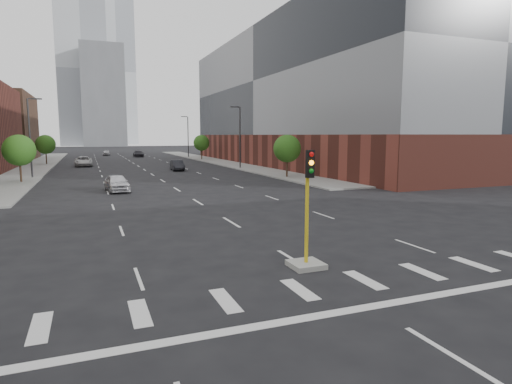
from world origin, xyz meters
TOP-DOWN VIEW (x-y plane):
  - sidewalk_left_far at (-15.00, 74.00)m, footprint 5.00×92.00m
  - sidewalk_right_far at (15.00, 74.00)m, footprint 5.00×92.00m
  - building_right_main at (29.50, 60.00)m, footprint 24.00×70.00m
  - tower_left at (-8.00, 220.00)m, footprint 22.00×22.00m
  - tower_right at (10.00, 260.00)m, footprint 20.00×20.00m
  - tower_mid at (0.00, 200.00)m, footprint 18.00×18.00m
  - median_traffic_signal at (0.00, 8.97)m, footprint 1.20×1.20m
  - streetlight_right_a at (13.41, 55.00)m, footprint 1.60×0.22m
  - streetlight_right_b at (13.41, 90.00)m, footprint 1.60×0.22m
  - streetlight_left at (-13.41, 50.00)m, footprint 1.60×0.22m
  - tree_left_near at (-14.00, 45.00)m, footprint 3.20×3.20m
  - tree_left_far at (-14.00, 75.00)m, footprint 3.20×3.20m
  - tree_right_near at (14.00, 40.00)m, footprint 3.20×3.20m
  - tree_right_far at (14.00, 80.00)m, footprint 3.20×3.20m
  - car_near_left at (-5.19, 34.52)m, footprint 2.24×4.60m
  - car_mid_right at (4.16, 55.18)m, footprint 1.80×4.54m
  - car_far_left at (-8.17, 68.62)m, footprint 2.63×5.67m
  - car_deep_right at (3.29, 96.36)m, footprint 2.23×5.19m
  - car_distant at (-3.29, 105.98)m, footprint 1.91×4.10m

SIDE VIEW (x-z plane):
  - sidewalk_left_far at x=-15.00m, z-range 0.00..0.15m
  - sidewalk_right_far at x=15.00m, z-range 0.00..0.15m
  - car_distant at x=-3.29m, z-range 0.00..1.36m
  - car_mid_right at x=4.16m, z-range 0.00..1.47m
  - car_deep_right at x=3.29m, z-range 0.00..1.49m
  - car_near_left at x=-5.19m, z-range 0.00..1.51m
  - car_far_left at x=-8.17m, z-range 0.00..1.57m
  - median_traffic_signal at x=0.00m, z-range -1.23..3.17m
  - tree_left_near at x=-14.00m, z-range 0.97..5.82m
  - tree_left_far at x=-14.00m, z-range 0.97..5.82m
  - tree_right_near at x=14.00m, z-range 0.97..5.82m
  - tree_right_far at x=14.00m, z-range 0.97..5.82m
  - streetlight_right_a at x=13.41m, z-range 0.47..9.55m
  - streetlight_right_b at x=13.41m, z-range 0.47..9.55m
  - streetlight_left at x=-13.41m, z-range 0.47..9.55m
  - building_right_main at x=29.50m, z-range 0.00..22.00m
  - tower_mid at x=0.00m, z-range 0.00..44.00m
  - tower_left at x=-8.00m, z-range 0.00..70.00m
  - tower_right at x=10.00m, z-range 0.00..80.00m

